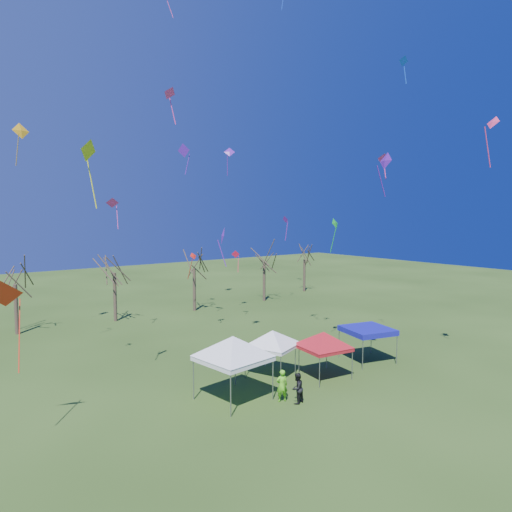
% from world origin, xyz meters
% --- Properties ---
extents(ground, '(140.00, 140.00, 0.00)m').
position_xyz_m(ground, '(0.00, 0.00, 0.00)').
color(ground, '#264115').
rests_on(ground, ground).
extents(tree_1, '(3.42, 3.42, 7.54)m').
position_xyz_m(tree_1, '(-10.77, 24.65, 5.79)').
color(tree_1, '#3D2D21').
rests_on(tree_1, ground).
extents(tree_2, '(3.71, 3.71, 8.18)m').
position_xyz_m(tree_2, '(-2.37, 24.38, 6.29)').
color(tree_2, '#3D2D21').
rests_on(tree_2, ground).
extents(tree_3, '(3.59, 3.59, 7.91)m').
position_xyz_m(tree_3, '(6.03, 24.04, 6.08)').
color(tree_3, '#3D2D21').
rests_on(tree_3, ground).
extents(tree_4, '(3.58, 3.58, 7.89)m').
position_xyz_m(tree_4, '(15.36, 24.00, 6.06)').
color(tree_4, '#3D2D21').
rests_on(tree_4, ground).
extents(tree_5, '(3.39, 3.39, 7.46)m').
position_xyz_m(tree_5, '(23.72, 26.07, 5.73)').
color(tree_5, '#3D2D21').
rests_on(tree_5, ground).
extents(tent_white_west, '(4.61, 4.61, 4.10)m').
position_xyz_m(tent_white_west, '(-3.85, 2.18, 3.31)').
color(tent_white_west, gray).
rests_on(tent_white_west, ground).
extents(tent_white_mid, '(3.50, 3.50, 3.33)m').
position_xyz_m(tent_white_mid, '(0.27, 3.85, 2.69)').
color(tent_white_mid, gray).
rests_on(tent_white_mid, ground).
extents(tent_red, '(3.75, 3.75, 3.34)m').
position_xyz_m(tent_red, '(2.58, 1.68, 2.69)').
color(tent_red, gray).
rests_on(tent_red, ground).
extents(tent_blue, '(3.61, 3.61, 2.34)m').
position_xyz_m(tent_blue, '(7.29, 2.10, 2.15)').
color(tent_blue, gray).
rests_on(tent_blue, ground).
extents(person_dark, '(0.93, 0.80, 1.66)m').
position_xyz_m(person_dark, '(-1.39, -0.30, 0.83)').
color(person_dark, black).
rests_on(person_dark, ground).
extents(person_green, '(0.75, 0.63, 1.76)m').
position_xyz_m(person_green, '(-1.86, 0.41, 0.88)').
color(person_green, '#62D121').
rests_on(person_green, ground).
extents(kite_19, '(0.77, 0.74, 2.07)m').
position_xyz_m(kite_19, '(6.87, 17.53, 6.35)').
color(kite_19, red).
rests_on(kite_19, ground).
extents(kite_22, '(0.93, 0.86, 2.74)m').
position_xyz_m(kite_22, '(5.01, 22.41, 5.89)').
color(kite_22, red).
rests_on(kite_22, ground).
extents(kite_12, '(0.43, 0.92, 2.85)m').
position_xyz_m(kite_12, '(16.72, 21.78, 9.53)').
color(kite_12, purple).
rests_on(kite_12, ground).
extents(kite_2, '(1.39, 0.84, 3.28)m').
position_xyz_m(kite_2, '(-10.44, 21.04, 16.44)').
color(kite_2, gold).
rests_on(kite_2, ground).
extents(kite_9, '(0.78, 0.57, 1.78)m').
position_xyz_m(kite_9, '(8.31, 0.54, 19.87)').
color(kite_9, blue).
rests_on(kite_9, ground).
extents(kite_8, '(1.25, 1.09, 3.60)m').
position_xyz_m(kite_8, '(-9.96, 6.46, 13.38)').
color(kite_8, '#DBED18').
rests_on(kite_8, ground).
extents(kite_13, '(1.15, 0.93, 2.51)m').
position_xyz_m(kite_13, '(-4.69, 17.84, 11.03)').
color(kite_13, '#D52F92').
rests_on(kite_13, ground).
extents(kite_14, '(1.83, 1.49, 4.08)m').
position_xyz_m(kite_14, '(-14.46, 3.94, 6.76)').
color(kite_14, red).
rests_on(kite_14, ground).
extents(kite_17, '(0.90, 0.58, 2.58)m').
position_xyz_m(kite_17, '(7.72, 5.68, 9.41)').
color(kite_17, '#169222').
rests_on(kite_17, ground).
extents(kite_25, '(0.86, 0.72, 1.62)m').
position_xyz_m(kite_25, '(6.21, 0.33, 13.56)').
color(kite_25, '#E0318F').
rests_on(kite_25, ground).
extents(kite_11, '(0.89, 1.22, 2.64)m').
position_xyz_m(kite_11, '(1.10, 16.68, 15.45)').
color(kite_11, '#5519AF').
rests_on(kite_11, ground).
extents(kite_27, '(0.72, 1.12, 2.66)m').
position_xyz_m(kite_27, '(5.41, -0.46, 13.29)').
color(kite_27, '#57169F').
rests_on(kite_27, ground).
extents(kite_18, '(0.91, 0.82, 2.00)m').
position_xyz_m(kite_18, '(0.78, 9.38, 14.49)').
color(kite_18, '#5E17A3').
rests_on(kite_18, ground).
extents(kite_0, '(0.76, 1.00, 3.01)m').
position_xyz_m(kite_0, '(10.29, -4.34, 15.45)').
color(kite_0, '#EC346A').
rests_on(kite_0, ground).
extents(kite_1, '(0.68, 0.99, 2.24)m').
position_xyz_m(kite_1, '(-3.75, 3.35, 8.91)').
color(kite_1, '#6118AE').
rests_on(kite_1, ground).
extents(kite_24, '(1.12, 0.93, 2.46)m').
position_xyz_m(kite_24, '(-3.21, 10.55, 18.17)').
color(kite_24, '#EF3591').
rests_on(kite_24, ground).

